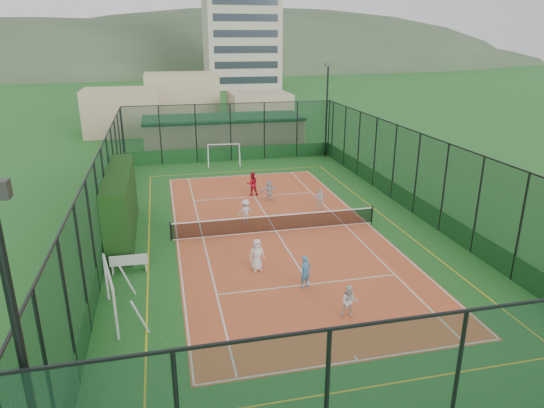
{
  "coord_description": "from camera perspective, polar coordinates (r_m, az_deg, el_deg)",
  "views": [
    {
      "loc": [
        -5.91,
        -24.62,
        10.36
      ],
      "look_at": [
        0.06,
        1.24,
        1.2
      ],
      "focal_mm": 32.0,
      "sensor_mm": 36.0,
      "label": 1
    }
  ],
  "objects": [
    {
      "name": "perimeter_fence",
      "position": [
        26.51,
        0.48,
        1.8
      ],
      "size": [
        18.12,
        34.12,
        5.0
      ],
      "primitive_type": null,
      "color": "black",
      "rests_on": "ground"
    },
    {
      "name": "child_near_mid",
      "position": [
        21.2,
        3.96,
        -7.96
      ],
      "size": [
        0.64,
        0.56,
        1.49
      ],
      "primitive_type": "imported",
      "rotation": [
        0.0,
        0.0,
        0.46
      ],
      "color": "#448AC2",
      "rests_on": "court_slab"
    },
    {
      "name": "white_bench",
      "position": [
        23.55,
        -16.46,
        -6.61
      ],
      "size": [
        1.72,
        0.51,
        0.96
      ],
      "primitive_type": null,
      "rotation": [
        0.0,
        0.0,
        -0.02
      ],
      "color": "white",
      "rests_on": "ground"
    },
    {
      "name": "hedge_left",
      "position": [
        27.4,
        -17.32,
        -0.01
      ],
      "size": [
        1.25,
        8.31,
        3.64
      ],
      "primitive_type": "cube",
      "color": "black",
      "rests_on": "ground"
    },
    {
      "name": "distant_hills",
      "position": [
        175.03,
        -11.44,
        15.29
      ],
      "size": [
        200.0,
        60.0,
        24.0
      ],
      "primitive_type": null,
      "color": "#384C33",
      "rests_on": "ground"
    },
    {
      "name": "tennis_balls",
      "position": [
        28.31,
        -0.67,
        -2.33
      ],
      "size": [
        2.88,
        1.65,
        0.07
      ],
      "color": "#CCE033",
      "rests_on": "court_slab"
    },
    {
      "name": "child_far_right",
      "position": [
        30.67,
        5.67,
        0.58
      ],
      "size": [
        0.85,
        0.45,
        1.38
      ],
      "primitive_type": "imported",
      "rotation": [
        0.0,
        0.0,
        3.0
      ],
      "color": "white",
      "rests_on": "court_slab"
    },
    {
      "name": "ground",
      "position": [
        27.36,
        0.47,
        -3.21
      ],
      "size": [
        300.0,
        300.0,
        0.0
      ],
      "primitive_type": "plane",
      "color": "#205E25",
      "rests_on": "ground"
    },
    {
      "name": "floodlight_ne",
      "position": [
        44.14,
        6.45,
        10.81
      ],
      "size": [
        0.6,
        0.26,
        8.25
      ],
      "primitive_type": null,
      "color": "black",
      "rests_on": "ground"
    },
    {
      "name": "apartment_tower",
      "position": [
        108.22,
        -3.71,
        21.47
      ],
      "size": [
        15.0,
        12.0,
        30.0
      ],
      "primitive_type": "cube",
      "color": "beige",
      "rests_on": "ground"
    },
    {
      "name": "futsal_goal_near",
      "position": [
        19.83,
        -18.46,
        -10.1
      ],
      "size": [
        3.31,
        1.52,
        2.06
      ],
      "primitive_type": null,
      "rotation": [
        0.0,
        0.0,
        1.76
      ],
      "color": "white",
      "rests_on": "ground"
    },
    {
      "name": "floodlight_sw",
      "position": [
        10.51,
        -26.55,
        -19.69
      ],
      "size": [
        0.6,
        0.26,
        8.25
      ],
      "primitive_type": null,
      "color": "black",
      "rests_on": "ground"
    },
    {
      "name": "futsal_goal_far",
      "position": [
        41.69,
        -5.69,
        5.81
      ],
      "size": [
        2.82,
        1.1,
        1.77
      ],
      "primitive_type": null,
      "rotation": [
        0.0,
        0.0,
        -0.11
      ],
      "color": "white",
      "rests_on": "ground"
    },
    {
      "name": "court_slab",
      "position": [
        27.36,
        0.47,
        -3.2
      ],
      "size": [
        11.17,
        23.97,
        0.01
      ],
      "primitive_type": "cube",
      "color": "#CB522D",
      "rests_on": "ground"
    },
    {
      "name": "child_near_left",
      "position": [
        22.64,
        -1.79,
        -5.99
      ],
      "size": [
        0.83,
        0.61,
        1.55
      ],
      "primitive_type": "imported",
      "rotation": [
        0.0,
        0.0,
        0.17
      ],
      "color": "white",
      "rests_on": "court_slab"
    },
    {
      "name": "child_near_right",
      "position": [
        19.31,
        9.08,
        -11.29
      ],
      "size": [
        0.79,
        0.7,
        1.35
      ],
      "primitive_type": "imported",
      "rotation": [
        0.0,
        0.0,
        -0.34
      ],
      "color": "white",
      "rests_on": "court_slab"
    },
    {
      "name": "tennis_net",
      "position": [
        27.16,
        0.47,
        -2.17
      ],
      "size": [
        11.67,
        0.12,
        1.06
      ],
      "primitive_type": null,
      "color": "black",
      "rests_on": "ground"
    },
    {
      "name": "coach",
      "position": [
        33.31,
        -2.34,
        2.39
      ],
      "size": [
        0.8,
        0.63,
        1.63
      ],
      "primitive_type": "imported",
      "rotation": [
        0.0,
        0.0,
        3.13
      ],
      "color": "red",
      "rests_on": "court_slab"
    },
    {
      "name": "clubhouse",
      "position": [
        47.81,
        -5.73,
        8.36
      ],
      "size": [
        15.2,
        7.2,
        3.15
      ],
      "primitive_type": null,
      "color": "tan",
      "rests_on": "ground"
    },
    {
      "name": "child_far_back",
      "position": [
        32.21,
        -0.34,
        1.58
      ],
      "size": [
        1.33,
        0.66,
        1.37
      ],
      "primitive_type": "imported",
      "rotation": [
        0.0,
        0.0,
        3.35
      ],
      "color": "silver",
      "rests_on": "court_slab"
    },
    {
      "name": "child_far_left",
      "position": [
        28.33,
        -3.13,
        -0.86
      ],
      "size": [
        0.98,
        0.63,
        1.43
      ],
      "primitive_type": "imported",
      "rotation": [
        0.0,
        0.0,
        3.25
      ],
      "color": "silver",
      "rests_on": "court_slab"
    }
  ]
}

